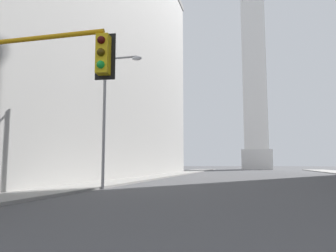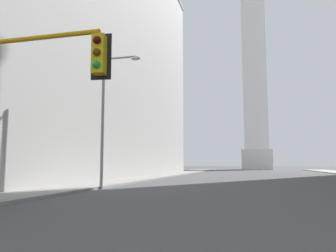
% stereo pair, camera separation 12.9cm
% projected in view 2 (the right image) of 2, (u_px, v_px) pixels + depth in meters
% --- Properties ---
extents(sidewalk_left, '(5.00, 106.27, 0.15)m').
position_uv_depth(sidewalk_left, '(139.00, 178.00, 34.67)').
color(sidewalk_left, gray).
rests_on(sidewalk_left, ground_plane).
extents(building_left, '(23.25, 55.94, 31.96)m').
position_uv_depth(building_left, '(38.00, 38.00, 37.88)').
color(building_left, '#B2AFAA').
rests_on(building_left, ground_plane).
extents(obelisk, '(7.71, 7.71, 68.96)m').
position_uv_depth(obelisk, '(253.00, 48.00, 89.86)').
color(obelisk, silver).
rests_on(obelisk, ground_plane).
extents(street_lamp, '(2.56, 0.36, 8.40)m').
position_uv_depth(street_lamp, '(108.00, 107.00, 20.60)').
color(street_lamp, gray).
rests_on(street_lamp, ground_plane).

